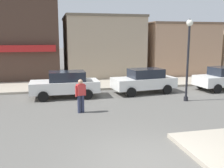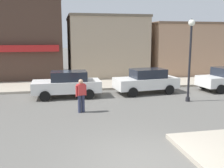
% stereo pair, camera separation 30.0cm
% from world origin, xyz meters
% --- Properties ---
extents(ground_plane, '(160.00, 160.00, 0.00)m').
position_xyz_m(ground_plane, '(0.00, 0.00, 0.00)').
color(ground_plane, '#5B5954').
extents(kerb_far, '(80.00, 4.00, 0.15)m').
position_xyz_m(kerb_far, '(0.00, 12.36, 0.07)').
color(kerb_far, '#A89E8C').
rests_on(kerb_far, ground).
extents(lamp_post, '(0.36, 0.36, 4.54)m').
position_xyz_m(lamp_post, '(4.73, 6.41, 2.96)').
color(lamp_post, black).
rests_on(lamp_post, ground).
extents(parked_car_nearest, '(4.00, 1.88, 1.56)m').
position_xyz_m(parked_car_nearest, '(-1.84, 8.83, 0.81)').
color(parked_car_nearest, white).
rests_on(parked_car_nearest, ground).
extents(parked_car_second, '(4.17, 2.23, 1.56)m').
position_xyz_m(parked_car_second, '(3.16, 8.98, 0.81)').
color(parked_car_second, white).
rests_on(parked_car_second, ground).
extents(pedestrian_crossing_near, '(0.55, 0.32, 1.61)m').
position_xyz_m(pedestrian_crossing_near, '(-1.32, 5.43, 0.87)').
color(pedestrian_crossing_near, '#2D334C').
rests_on(pedestrian_crossing_near, ground).
extents(building_storefront_left_near, '(6.71, 7.00, 5.37)m').
position_xyz_m(building_storefront_left_near, '(1.98, 17.46, 2.69)').
color(building_storefront_left_near, tan).
rests_on(building_storefront_left_near, ground).
extents(building_storefront_left_mid, '(6.47, 6.03, 4.83)m').
position_xyz_m(building_storefront_left_mid, '(9.06, 16.82, 2.42)').
color(building_storefront_left_mid, tan).
rests_on(building_storefront_left_mid, ground).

